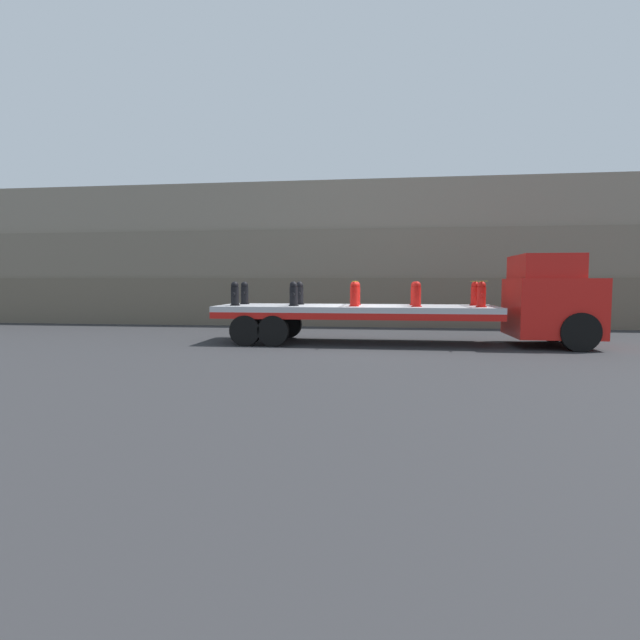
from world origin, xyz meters
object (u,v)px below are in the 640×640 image
(flatbed_trailer, at_px, (337,313))
(fire_hydrant_red_near_4, at_px, (481,295))
(fire_hydrant_black_near_1, at_px, (294,294))
(fire_hydrant_black_near_0, at_px, (235,294))
(fire_hydrant_red_far_4, at_px, (475,294))
(fire_hydrant_red_far_2, at_px, (356,294))
(fire_hydrant_red_far_3, at_px, (415,294))
(fire_hydrant_black_far_1, at_px, (300,293))
(fire_hydrant_red_near_3, at_px, (417,295))
(fire_hydrant_black_far_0, at_px, (245,293))
(fire_hydrant_red_near_2, at_px, (354,294))
(truck_cab, at_px, (554,300))

(flatbed_trailer, relative_size, fire_hydrant_red_near_4, 11.41)
(fire_hydrant_black_near_1, relative_size, fire_hydrant_red_near_4, 1.00)
(fire_hydrant_red_near_4, bearing_deg, fire_hydrant_black_near_0, 180.00)
(fire_hydrant_black_near_0, relative_size, fire_hydrant_red_far_4, 1.00)
(fire_hydrant_red_far_2, relative_size, fire_hydrant_red_far_3, 1.00)
(fire_hydrant_black_far_1, xyz_separation_m, fire_hydrant_red_far_2, (1.92, 0.00, 0.00))
(fire_hydrant_red_near_3, height_order, fire_hydrant_red_far_3, same)
(fire_hydrant_black_near_0, height_order, fire_hydrant_black_far_0, same)
(flatbed_trailer, relative_size, fire_hydrant_red_near_2, 11.41)
(fire_hydrant_red_near_2, height_order, fire_hydrant_red_far_2, same)
(fire_hydrant_black_far_1, xyz_separation_m, fire_hydrant_red_near_2, (1.92, -1.12, 0.00))
(fire_hydrant_black_far_1, xyz_separation_m, fire_hydrant_red_far_4, (5.76, 0.00, 0.00))
(fire_hydrant_black_far_0, height_order, fire_hydrant_red_near_4, same)
(truck_cab, xyz_separation_m, flatbed_trailer, (-6.68, 0.00, -0.44))
(fire_hydrant_black_far_0, bearing_deg, fire_hydrant_black_near_1, -30.20)
(fire_hydrant_red_far_4, bearing_deg, fire_hydrant_red_near_2, -163.77)
(fire_hydrant_black_near_0, height_order, fire_hydrant_red_near_2, same)
(truck_cab, height_order, fire_hydrant_red_near_2, truck_cab)
(fire_hydrant_black_far_1, height_order, fire_hydrant_red_near_2, same)
(fire_hydrant_red_far_2, distance_m, fire_hydrant_red_far_3, 1.92)
(flatbed_trailer, relative_size, fire_hydrant_red_far_2, 11.41)
(fire_hydrant_black_near_1, xyz_separation_m, fire_hydrant_red_near_2, (1.92, 0.00, 0.00))
(truck_cab, relative_size, fire_hydrant_black_near_0, 3.60)
(fire_hydrant_black_far_0, distance_m, fire_hydrant_red_far_3, 5.76)
(truck_cab, bearing_deg, fire_hydrant_black_far_0, 176.78)
(fire_hydrant_red_far_3, xyz_separation_m, fire_hydrant_red_near_4, (1.92, -1.12, 0.00))
(fire_hydrant_black_near_1, relative_size, fire_hydrant_red_near_3, 1.00)
(fire_hydrant_black_far_1, bearing_deg, fire_hydrant_red_near_2, -30.20)
(fire_hydrant_black_far_0, relative_size, fire_hydrant_black_near_1, 1.00)
(fire_hydrant_red_far_3, relative_size, fire_hydrant_red_near_4, 1.00)
(fire_hydrant_black_far_1, xyz_separation_m, fire_hydrant_red_far_3, (3.84, 0.00, 0.00))
(fire_hydrant_black_near_0, distance_m, fire_hydrant_red_far_3, 5.87)
(fire_hydrant_black_near_1, bearing_deg, flatbed_trailer, 22.75)
(flatbed_trailer, relative_size, fire_hydrant_black_near_1, 11.41)
(fire_hydrant_black_near_1, xyz_separation_m, fire_hydrant_red_far_2, (1.92, 1.12, 0.00))
(fire_hydrant_red_near_4, bearing_deg, fire_hydrant_red_far_2, 163.77)
(fire_hydrant_black_far_0, distance_m, fire_hydrant_red_far_4, 7.68)
(flatbed_trailer, distance_m, fire_hydrant_red_near_4, 4.51)
(fire_hydrant_black_near_0, xyz_separation_m, fire_hydrant_red_far_4, (7.68, 1.12, 0.00))
(fire_hydrant_red_far_2, bearing_deg, fire_hydrant_red_near_2, -90.00)
(fire_hydrant_black_near_1, bearing_deg, fire_hydrant_red_far_2, 30.20)
(fire_hydrant_black_far_1, bearing_deg, flatbed_trailer, -22.75)
(fire_hydrant_red_near_3, bearing_deg, fire_hydrant_red_near_2, 180.00)
(fire_hydrant_black_far_1, distance_m, fire_hydrant_red_near_4, 5.87)
(flatbed_trailer, distance_m, fire_hydrant_red_near_3, 2.64)
(fire_hydrant_red_near_2, bearing_deg, fire_hydrant_black_near_1, 180.00)
(fire_hydrant_red_far_4, bearing_deg, fire_hydrant_black_far_1, 180.00)
(truck_cab, xyz_separation_m, fire_hydrant_black_far_1, (-8.02, 0.56, 0.17))
(truck_cab, relative_size, fire_hydrant_red_near_2, 3.60)
(fire_hydrant_red_near_3, distance_m, fire_hydrant_red_near_4, 1.92)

